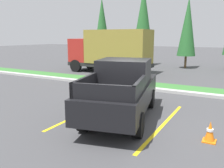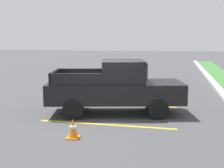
# 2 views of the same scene
# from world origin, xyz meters

# --- Properties ---
(ground_plane) EXTENTS (120.00, 120.00, 0.00)m
(ground_plane) POSITION_xyz_m (0.00, 0.00, 0.00)
(ground_plane) COLOR #424244
(parking_line_near) EXTENTS (0.12, 4.80, 0.01)m
(parking_line_near) POSITION_xyz_m (-2.22, 0.25, 0.00)
(parking_line_near) COLOR yellow
(parking_line_near) RESTS_ON ground
(parking_line_far) EXTENTS (0.12, 4.80, 0.01)m
(parking_line_far) POSITION_xyz_m (0.88, 0.25, 0.00)
(parking_line_far) COLOR yellow
(parking_line_far) RESTS_ON ground
(curb_strip) EXTENTS (56.00, 0.40, 0.15)m
(curb_strip) POSITION_xyz_m (0.00, 5.00, 0.07)
(curb_strip) COLOR #B2B2AD
(curb_strip) RESTS_ON ground
(grass_median) EXTENTS (56.00, 1.80, 0.06)m
(grass_median) POSITION_xyz_m (0.00, 6.10, 0.03)
(grass_median) COLOR #387533
(grass_median) RESTS_ON ground
(pickup_truck_main) EXTENTS (3.05, 5.52, 2.10)m
(pickup_truck_main) POSITION_xyz_m (-0.69, 0.30, 1.04)
(pickup_truck_main) COLOR black
(pickup_truck_main) RESTS_ON ground
(cargo_truck_distant) EXTENTS (6.82, 2.55, 3.40)m
(cargo_truck_distant) POSITION_xyz_m (-6.37, 9.65, 1.85)
(cargo_truck_distant) COLOR black
(cargo_truck_distant) RESTS_ON ground
(cypress_tree_leftmost) EXTENTS (1.79, 1.79, 6.88)m
(cypress_tree_leftmost) POSITION_xyz_m (-10.60, 15.22, 4.05)
(cypress_tree_leftmost) COLOR brown
(cypress_tree_leftmost) RESTS_ON ground
(cypress_tree_left_inner) EXTENTS (2.01, 2.01, 7.74)m
(cypress_tree_left_inner) POSITION_xyz_m (-5.93, 15.30, 4.56)
(cypress_tree_left_inner) COLOR brown
(cypress_tree_left_inner) RESTS_ON ground
(cypress_tree_center) EXTENTS (1.65, 1.65, 6.33)m
(cypress_tree_center) POSITION_xyz_m (-1.66, 15.32, 3.72)
(cypress_tree_center) COLOR brown
(cypress_tree_center) RESTS_ON ground
(traffic_cone) EXTENTS (0.36, 0.36, 0.60)m
(traffic_cone) POSITION_xyz_m (2.40, -0.38, 0.29)
(traffic_cone) COLOR orange
(traffic_cone) RESTS_ON ground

